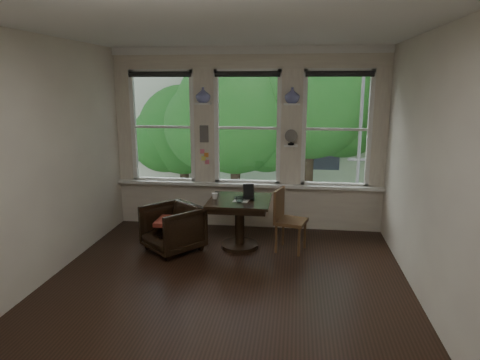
# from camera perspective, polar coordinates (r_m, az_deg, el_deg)

# --- Properties ---
(ground) EXTENTS (4.50, 4.50, 0.00)m
(ground) POSITION_cam_1_polar(r_m,az_deg,el_deg) (5.46, -1.83, -13.57)
(ground) COLOR black
(ground) RESTS_ON ground
(ceiling) EXTENTS (4.50, 4.50, 0.00)m
(ceiling) POSITION_cam_1_polar(r_m,az_deg,el_deg) (4.93, -2.09, 19.48)
(ceiling) COLOR silver
(ceiling) RESTS_ON ground
(wall_back) EXTENTS (4.50, 0.00, 4.50)m
(wall_back) POSITION_cam_1_polar(r_m,az_deg,el_deg) (7.19, 1.02, 5.37)
(wall_back) COLOR silver
(wall_back) RESTS_ON ground
(wall_front) EXTENTS (4.50, 0.00, 4.50)m
(wall_front) POSITION_cam_1_polar(r_m,az_deg,el_deg) (2.86, -9.45, -6.23)
(wall_front) COLOR silver
(wall_front) RESTS_ON ground
(wall_left) EXTENTS (0.00, 4.50, 4.50)m
(wall_left) POSITION_cam_1_polar(r_m,az_deg,el_deg) (5.79, -24.50, 2.44)
(wall_left) COLOR silver
(wall_left) RESTS_ON ground
(wall_right) EXTENTS (0.00, 4.50, 4.50)m
(wall_right) POSITION_cam_1_polar(r_m,az_deg,el_deg) (5.12, 23.73, 1.30)
(wall_right) COLOR silver
(wall_right) RESTS_ON ground
(window_left) EXTENTS (1.10, 0.12, 1.90)m
(window_left) POSITION_cam_1_polar(r_m,az_deg,el_deg) (7.47, -10.18, 7.00)
(window_left) COLOR white
(window_left) RESTS_ON ground
(window_center) EXTENTS (1.10, 0.12, 1.90)m
(window_center) POSITION_cam_1_polar(r_m,az_deg,el_deg) (7.16, 1.02, 6.96)
(window_center) COLOR white
(window_center) RESTS_ON ground
(window_right) EXTENTS (1.10, 0.12, 1.90)m
(window_right) POSITION_cam_1_polar(r_m,az_deg,el_deg) (7.14, 12.74, 6.63)
(window_right) COLOR white
(window_right) RESTS_ON ground
(shelf_left) EXTENTS (0.26, 0.16, 0.03)m
(shelf_left) POSITION_cam_1_polar(r_m,az_deg,el_deg) (7.15, -4.93, 10.12)
(shelf_left) COLOR white
(shelf_left) RESTS_ON ground
(shelf_right) EXTENTS (0.26, 0.16, 0.03)m
(shelf_right) POSITION_cam_1_polar(r_m,az_deg,el_deg) (6.99, 6.95, 10.01)
(shelf_right) COLOR white
(shelf_right) RESTS_ON ground
(intercom) EXTENTS (0.14, 0.06, 0.28)m
(intercom) POSITION_cam_1_polar(r_m,az_deg,el_deg) (7.22, -4.80, 6.16)
(intercom) COLOR #59544F
(intercom) RESTS_ON ground
(sticky_notes) EXTENTS (0.16, 0.01, 0.24)m
(sticky_notes) POSITION_cam_1_polar(r_m,az_deg,el_deg) (7.28, -4.74, 3.43)
(sticky_notes) COLOR pink
(sticky_notes) RESTS_ON ground
(desk_fan) EXTENTS (0.20, 0.20, 0.24)m
(desk_fan) POSITION_cam_1_polar(r_m,az_deg,el_deg) (7.02, 6.82, 5.35)
(desk_fan) COLOR #59544F
(desk_fan) RESTS_ON ground
(vase_left) EXTENTS (0.24, 0.24, 0.25)m
(vase_left) POSITION_cam_1_polar(r_m,az_deg,el_deg) (7.15, -4.95, 11.23)
(vase_left) COLOR silver
(vase_left) RESTS_ON shelf_left
(vase_right) EXTENTS (0.24, 0.24, 0.25)m
(vase_right) POSITION_cam_1_polar(r_m,az_deg,el_deg) (6.98, 6.98, 11.15)
(vase_right) COLOR silver
(vase_right) RESTS_ON shelf_right
(table) EXTENTS (0.90, 0.90, 0.75)m
(table) POSITION_cam_1_polar(r_m,az_deg,el_deg) (6.43, -0.05, -5.83)
(table) COLOR black
(table) RESTS_ON ground
(armchair_left) EXTENTS (1.05, 1.05, 0.69)m
(armchair_left) POSITION_cam_1_polar(r_m,az_deg,el_deg) (6.40, -8.97, -6.36)
(armchair_left) COLOR black
(armchair_left) RESTS_ON ground
(cushion_red) EXTENTS (0.45, 0.45, 0.06)m
(cushion_red) POSITION_cam_1_polar(r_m,az_deg,el_deg) (6.37, -9.01, -5.45)
(cushion_red) COLOR maroon
(cushion_red) RESTS_ON armchair_left
(side_chair_right) EXTENTS (0.52, 0.52, 0.92)m
(side_chair_right) POSITION_cam_1_polar(r_m,az_deg,el_deg) (6.32, 6.83, -5.43)
(side_chair_right) COLOR #49311A
(side_chair_right) RESTS_ON ground
(laptop) EXTENTS (0.32, 0.22, 0.02)m
(laptop) POSITION_cam_1_polar(r_m,az_deg,el_deg) (6.28, 0.48, -2.58)
(laptop) COLOR black
(laptop) RESTS_ON table
(mug) EXTENTS (0.11, 0.11, 0.09)m
(mug) POSITION_cam_1_polar(r_m,az_deg,el_deg) (6.34, -3.39, -2.14)
(mug) COLOR white
(mug) RESTS_ON table
(drinking_glass) EXTENTS (0.14, 0.14, 0.09)m
(drinking_glass) POSITION_cam_1_polar(r_m,az_deg,el_deg) (6.14, -0.06, -2.60)
(drinking_glass) COLOR white
(drinking_glass) RESTS_ON table
(tablet) EXTENTS (0.17, 0.11, 0.22)m
(tablet) POSITION_cam_1_polar(r_m,az_deg,el_deg) (6.33, 1.14, -1.54)
(tablet) COLOR black
(tablet) RESTS_ON table
(papers) EXTENTS (0.26, 0.33, 0.00)m
(papers) POSITION_cam_1_polar(r_m,az_deg,el_deg) (6.30, 0.30, -2.63)
(papers) COLOR silver
(papers) RESTS_ON table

